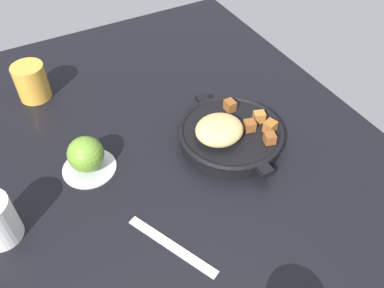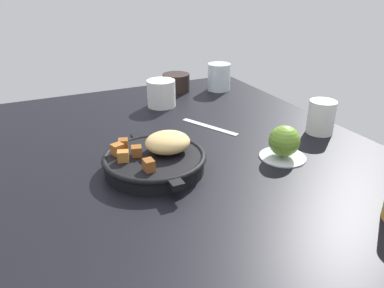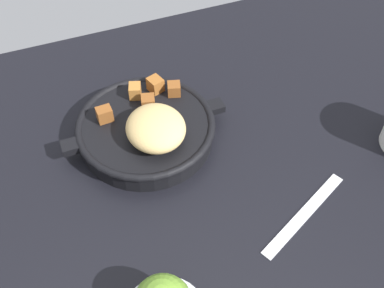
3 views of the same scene
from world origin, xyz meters
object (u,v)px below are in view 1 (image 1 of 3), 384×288
object	(u,v)px
cast_iron_skillet	(230,134)
juice_glass_amber	(31,82)
butter_knife	(172,246)
red_apple	(86,154)

from	to	relation	value
cast_iron_skillet	juice_glass_amber	bearing A→B (deg)	42.47
butter_knife	cast_iron_skillet	bearing A→B (deg)	-78.59
butter_knife	juice_glass_amber	distance (cm)	50.95
red_apple	butter_knife	bearing A→B (deg)	-163.99
red_apple	juice_glass_amber	xyz separation A→B (cm)	(27.19, 3.81, 0.10)
red_apple	juice_glass_amber	size ratio (longest dim) A/B	0.83
cast_iron_skillet	butter_knife	distance (cm)	26.23
cast_iron_skillet	butter_knife	size ratio (longest dim) A/B	1.47
cast_iron_skillet	juice_glass_amber	xyz separation A→B (cm)	(33.97, 31.09, 1.52)
cast_iron_skillet	red_apple	xyz separation A→B (cm)	(6.79, 27.28, 1.42)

